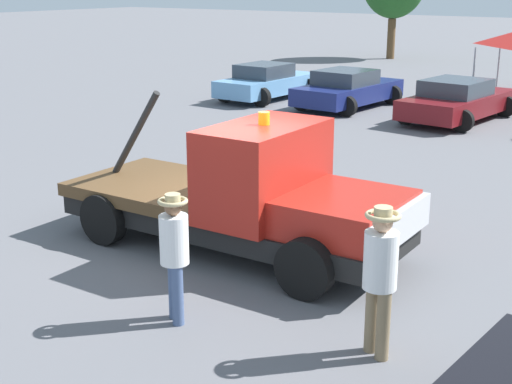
% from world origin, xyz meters
% --- Properties ---
extents(ground_plane, '(160.00, 160.00, 0.00)m').
position_xyz_m(ground_plane, '(0.00, 0.00, 0.00)').
color(ground_plane, slate).
extents(tow_truck, '(5.99, 2.47, 2.51)m').
position_xyz_m(tow_truck, '(0.37, 0.01, 0.93)').
color(tow_truck, black).
rests_on(tow_truck, ground).
extents(person_near_truck, '(0.41, 0.41, 1.87)m').
position_xyz_m(person_near_truck, '(3.58, -1.92, 1.10)').
color(person_near_truck, '#847051').
rests_on(person_near_truck, ground).
extents(person_at_hood, '(0.39, 0.39, 1.75)m').
position_xyz_m(person_at_hood, '(1.02, -2.60, 1.03)').
color(person_at_hood, '#475B84').
rests_on(person_at_hood, ground).
extents(parked_car_skyblue, '(2.47, 4.53, 1.34)m').
position_xyz_m(parked_car_skyblue, '(-8.16, 13.25, 0.65)').
color(parked_car_skyblue, '#669ED1').
rests_on(parked_car_skyblue, ground).
extents(parked_car_navy, '(2.72, 4.67, 1.34)m').
position_xyz_m(parked_car_navy, '(-4.78, 13.31, 0.65)').
color(parked_car_navy, navy).
rests_on(parked_car_navy, ground).
extents(parked_car_maroon, '(2.85, 4.96, 1.34)m').
position_xyz_m(parked_car_maroon, '(-0.77, 13.09, 0.65)').
color(parked_car_maroon, maroon).
rests_on(parked_car_maroon, ground).
extents(traffic_cone, '(0.40, 0.40, 0.55)m').
position_xyz_m(traffic_cone, '(-2.45, 2.59, 0.25)').
color(traffic_cone, black).
rests_on(traffic_cone, ground).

